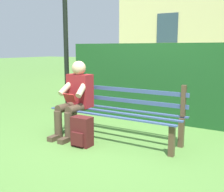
# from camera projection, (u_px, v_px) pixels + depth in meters

# --- Properties ---
(ground) EXTENTS (60.00, 60.00, 0.00)m
(ground) POSITION_uv_depth(u_px,v_px,m) (115.00, 139.00, 4.17)
(ground) COLOR #517F38
(park_bench) EXTENTS (2.03, 0.55, 0.86)m
(park_bench) POSITION_uv_depth(u_px,v_px,m) (118.00, 111.00, 4.16)
(park_bench) COLOR #4C3828
(park_bench) RESTS_ON ground
(person_seated) EXTENTS (0.44, 0.73, 1.16)m
(person_seated) POSITION_uv_depth(u_px,v_px,m) (75.00, 97.00, 4.32)
(person_seated) COLOR maroon
(person_seated) RESTS_ON ground
(hedge_backdrop) EXTENTS (4.44, 0.70, 1.51)m
(hedge_backdrop) POSITION_uv_depth(u_px,v_px,m) (183.00, 81.00, 5.10)
(hedge_backdrop) COLOR #19471E
(hedge_backdrop) RESTS_ON ground
(backpack) EXTENTS (0.28, 0.25, 0.42)m
(backpack) POSITION_uv_depth(u_px,v_px,m) (82.00, 132.00, 3.87)
(backpack) COLOR #4C1919
(backpack) RESTS_ON ground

